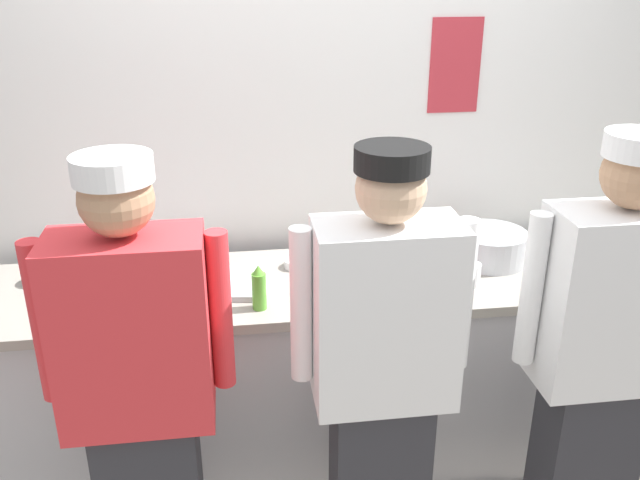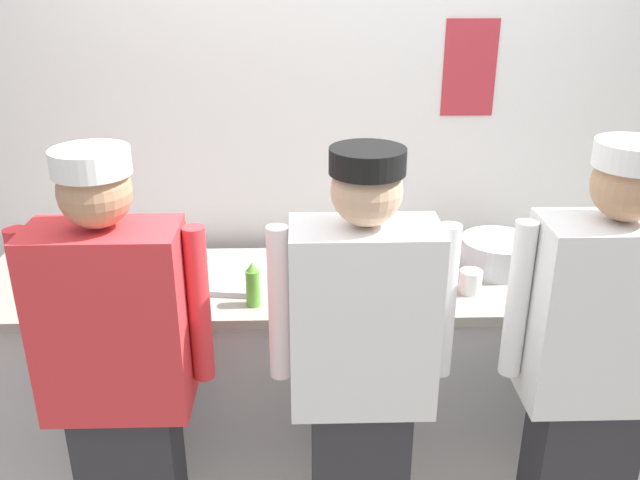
# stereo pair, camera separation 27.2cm
# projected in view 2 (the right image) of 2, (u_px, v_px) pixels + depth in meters

# --- Properties ---
(wall_back) EXTENTS (4.45, 0.11, 2.67)m
(wall_back) POSITION_uv_depth(u_px,v_px,m) (320.00, 145.00, 3.04)
(wall_back) COLOR white
(wall_back) RESTS_ON ground
(prep_counter) EXTENTS (2.84, 0.66, 0.89)m
(prep_counter) POSITION_uv_depth(u_px,v_px,m) (323.00, 370.00, 2.96)
(prep_counter) COLOR #B2B2B7
(prep_counter) RESTS_ON ground
(chef_near_left) EXTENTS (0.59, 0.24, 1.63)m
(chef_near_left) POSITION_uv_depth(u_px,v_px,m) (120.00, 380.00, 2.16)
(chef_near_left) COLOR #2D2D33
(chef_near_left) RESTS_ON ground
(chef_center) EXTENTS (0.59, 0.24, 1.62)m
(chef_center) POSITION_uv_depth(u_px,v_px,m) (361.00, 376.00, 2.19)
(chef_center) COLOR #2D2D33
(chef_center) RESTS_ON ground
(chef_far_right) EXTENTS (0.60, 0.24, 1.64)m
(chef_far_right) POSITION_uv_depth(u_px,v_px,m) (593.00, 373.00, 2.19)
(chef_far_right) COLOR #2D2D33
(chef_far_right) RESTS_ON ground
(plate_stack_front) EXTENTS (0.24, 0.24, 0.10)m
(plate_stack_front) POSITION_uv_depth(u_px,v_px,m) (89.00, 280.00, 2.67)
(plate_stack_front) COLOR white
(plate_stack_front) RESTS_ON prep_counter
(plate_stack_rear) EXTENTS (0.22, 0.22, 0.05)m
(plate_stack_rear) POSITION_uv_depth(u_px,v_px,m) (364.00, 271.00, 2.81)
(plate_stack_rear) COLOR white
(plate_stack_rear) RESTS_ON prep_counter
(mixing_bowl_steel) EXTENTS (0.31, 0.31, 0.14)m
(mixing_bowl_steel) POSITION_uv_depth(u_px,v_px,m) (498.00, 254.00, 2.86)
(mixing_bowl_steel) COLOR #B7BABF
(mixing_bowl_steel) RESTS_ON prep_counter
(sheet_tray) EXTENTS (0.56, 0.36, 0.02)m
(sheet_tray) POSITION_uv_depth(u_px,v_px,m) (200.00, 277.00, 2.78)
(sheet_tray) COLOR #B7BABF
(sheet_tray) RESTS_ON prep_counter
(squeeze_bottle_primary) EXTENTS (0.05, 0.05, 0.19)m
(squeeze_bottle_primary) POSITION_uv_depth(u_px,v_px,m) (70.00, 255.00, 2.79)
(squeeze_bottle_primary) COLOR red
(squeeze_bottle_primary) RESTS_ON prep_counter
(squeeze_bottle_secondary) EXTENTS (0.05, 0.05, 0.18)m
(squeeze_bottle_secondary) POSITION_uv_depth(u_px,v_px,m) (253.00, 285.00, 2.55)
(squeeze_bottle_secondary) COLOR #56A333
(squeeze_bottle_secondary) RESTS_ON prep_counter
(squeeze_bottle_spare) EXTENTS (0.06, 0.06, 0.20)m
(squeeze_bottle_spare) POSITION_uv_depth(u_px,v_px,m) (432.00, 270.00, 2.65)
(squeeze_bottle_spare) COLOR red
(squeeze_bottle_spare) RESTS_ON prep_counter
(ramekin_green_sauce) EXTENTS (0.10, 0.10, 0.04)m
(ramekin_green_sauce) POSITION_uv_depth(u_px,v_px,m) (299.00, 262.00, 2.90)
(ramekin_green_sauce) COLOR white
(ramekin_green_sauce) RESTS_ON prep_counter
(ramekin_orange_sauce) EXTENTS (0.10, 0.10, 0.05)m
(ramekin_orange_sauce) POSITION_uv_depth(u_px,v_px,m) (49.00, 264.00, 2.87)
(ramekin_orange_sauce) COLOR white
(ramekin_orange_sauce) RESTS_ON prep_counter
(deli_cup) EXTENTS (0.09, 0.09, 0.09)m
(deli_cup) POSITION_uv_depth(u_px,v_px,m) (471.00, 281.00, 2.67)
(deli_cup) COLOR white
(deli_cup) RESTS_ON prep_counter
(chefs_knife) EXTENTS (0.27, 0.03, 0.02)m
(chefs_knife) POSITION_uv_depth(u_px,v_px,m) (574.00, 279.00, 2.78)
(chefs_knife) COLOR #B7BABF
(chefs_knife) RESTS_ON prep_counter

